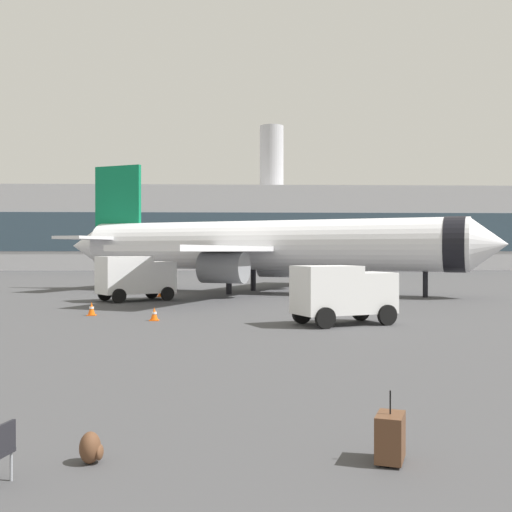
{
  "coord_description": "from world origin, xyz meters",
  "views": [
    {
      "loc": [
        -0.17,
        -2.63,
        3.23
      ],
      "look_at": [
        0.93,
        27.13,
        3.0
      ],
      "focal_mm": 43.64,
      "sensor_mm": 36.0,
      "label": 1
    }
  ],
  "objects_px": {
    "service_truck": "(135,276)",
    "cargo_van": "(343,292)",
    "safety_cone_outer": "(160,292)",
    "safety_cone_near": "(166,288)",
    "rolling_suitcase": "(390,437)",
    "safety_cone_far": "(154,314)",
    "traveller_backpack": "(91,448)",
    "airplane_at_gate": "(263,246)",
    "safety_cone_mid": "(92,309)"
  },
  "relations": [
    {
      "from": "service_truck",
      "to": "cargo_van",
      "type": "bearing_deg",
      "value": -50.47
    },
    {
      "from": "safety_cone_outer",
      "to": "service_truck",
      "type": "bearing_deg",
      "value": -108.29
    },
    {
      "from": "safety_cone_near",
      "to": "rolling_suitcase",
      "type": "xyz_separation_m",
      "value": [
        7.51,
        -38.07,
        -0.02
      ]
    },
    {
      "from": "safety_cone_far",
      "to": "traveller_backpack",
      "type": "bearing_deg",
      "value": -85.59
    },
    {
      "from": "rolling_suitcase",
      "to": "safety_cone_far",
      "type": "bearing_deg",
      "value": 107.16
    },
    {
      "from": "service_truck",
      "to": "cargo_van",
      "type": "xyz_separation_m",
      "value": [
        11.21,
        -13.58,
        -0.16
      ]
    },
    {
      "from": "safety_cone_far",
      "to": "rolling_suitcase",
      "type": "distance_m",
      "value": 20.55
    },
    {
      "from": "service_truck",
      "to": "cargo_van",
      "type": "height_order",
      "value": "service_truck"
    },
    {
      "from": "service_truck",
      "to": "rolling_suitcase",
      "type": "bearing_deg",
      "value": -74.36
    },
    {
      "from": "cargo_van",
      "to": "safety_cone_far",
      "type": "distance_m",
      "value": 8.77
    },
    {
      "from": "safety_cone_far",
      "to": "safety_cone_outer",
      "type": "height_order",
      "value": "safety_cone_outer"
    },
    {
      "from": "safety_cone_outer",
      "to": "rolling_suitcase",
      "type": "height_order",
      "value": "rolling_suitcase"
    },
    {
      "from": "service_truck",
      "to": "safety_cone_near",
      "type": "relative_size",
      "value": 6.32
    },
    {
      "from": "service_truck",
      "to": "cargo_van",
      "type": "relative_size",
      "value": 1.08
    },
    {
      "from": "airplane_at_gate",
      "to": "safety_cone_near",
      "type": "bearing_deg",
      "value": -176.12
    },
    {
      "from": "safety_cone_outer",
      "to": "traveller_backpack",
      "type": "relative_size",
      "value": 1.37
    },
    {
      "from": "cargo_van",
      "to": "rolling_suitcase",
      "type": "relative_size",
      "value": 4.39
    },
    {
      "from": "service_truck",
      "to": "rolling_suitcase",
      "type": "height_order",
      "value": "service_truck"
    },
    {
      "from": "cargo_van",
      "to": "safety_cone_outer",
      "type": "relative_size",
      "value": 7.36
    },
    {
      "from": "cargo_van",
      "to": "safety_cone_mid",
      "type": "height_order",
      "value": "cargo_van"
    },
    {
      "from": "safety_cone_near",
      "to": "traveller_backpack",
      "type": "xyz_separation_m",
      "value": [
        2.95,
        -37.94,
        -0.18
      ]
    },
    {
      "from": "airplane_at_gate",
      "to": "traveller_backpack",
      "type": "xyz_separation_m",
      "value": [
        -4.45,
        -38.44,
        -3.42
      ]
    },
    {
      "from": "cargo_van",
      "to": "safety_cone_near",
      "type": "bearing_deg",
      "value": 116.1
    },
    {
      "from": "safety_cone_near",
      "to": "safety_cone_outer",
      "type": "bearing_deg",
      "value": -91.06
    },
    {
      "from": "safety_cone_far",
      "to": "traveller_backpack",
      "type": "height_order",
      "value": "safety_cone_far"
    },
    {
      "from": "airplane_at_gate",
      "to": "safety_cone_outer",
      "type": "relative_size",
      "value": 51.7
    },
    {
      "from": "safety_cone_near",
      "to": "safety_cone_mid",
      "type": "distance_m",
      "value": 16.13
    },
    {
      "from": "safety_cone_outer",
      "to": "cargo_van",
      "type": "bearing_deg",
      "value": -59.9
    },
    {
      "from": "airplane_at_gate",
      "to": "safety_cone_mid",
      "type": "bearing_deg",
      "value": -119.63
    },
    {
      "from": "safety_cone_far",
      "to": "safety_cone_near",
      "type": "bearing_deg",
      "value": 94.49
    },
    {
      "from": "safety_cone_mid",
      "to": "safety_cone_near",
      "type": "bearing_deg",
      "value": 82.92
    },
    {
      "from": "safety_cone_far",
      "to": "safety_cone_outer",
      "type": "distance_m",
      "value": 15.45
    },
    {
      "from": "safety_cone_near",
      "to": "rolling_suitcase",
      "type": "distance_m",
      "value": 38.8
    },
    {
      "from": "service_truck",
      "to": "traveller_backpack",
      "type": "bearing_deg",
      "value": -82.3
    },
    {
      "from": "service_truck",
      "to": "safety_cone_far",
      "type": "height_order",
      "value": "service_truck"
    },
    {
      "from": "traveller_backpack",
      "to": "airplane_at_gate",
      "type": "bearing_deg",
      "value": 83.4
    },
    {
      "from": "cargo_van",
      "to": "traveller_backpack",
      "type": "distance_m",
      "value": 19.02
    },
    {
      "from": "service_truck",
      "to": "rolling_suitcase",
      "type": "relative_size",
      "value": 4.74
    },
    {
      "from": "airplane_at_gate",
      "to": "service_truck",
      "type": "relative_size",
      "value": 6.5
    },
    {
      "from": "safety_cone_near",
      "to": "safety_cone_mid",
      "type": "xyz_separation_m",
      "value": [
        -1.99,
        -16.01,
        -0.07
      ]
    },
    {
      "from": "airplane_at_gate",
      "to": "safety_cone_near",
      "type": "xyz_separation_m",
      "value": [
        -7.4,
        -0.5,
        -3.25
      ]
    },
    {
      "from": "traveller_backpack",
      "to": "service_truck",
      "type": "bearing_deg",
      "value": 97.7
    },
    {
      "from": "service_truck",
      "to": "safety_cone_near",
      "type": "bearing_deg",
      "value": 79.32
    },
    {
      "from": "safety_cone_far",
      "to": "traveller_backpack",
      "type": "xyz_separation_m",
      "value": [
        1.51,
        -19.51,
        -0.07
      ]
    },
    {
      "from": "rolling_suitcase",
      "to": "service_truck",
      "type": "bearing_deg",
      "value": 105.64
    },
    {
      "from": "airplane_at_gate",
      "to": "traveller_backpack",
      "type": "bearing_deg",
      "value": -96.6
    },
    {
      "from": "airplane_at_gate",
      "to": "service_truck",
      "type": "height_order",
      "value": "airplane_at_gate"
    },
    {
      "from": "traveller_backpack",
      "to": "safety_cone_outer",
      "type": "bearing_deg",
      "value": 94.93
    },
    {
      "from": "cargo_van",
      "to": "service_truck",
      "type": "bearing_deg",
      "value": 129.53
    },
    {
      "from": "cargo_van",
      "to": "rolling_suitcase",
      "type": "bearing_deg",
      "value": -97.78
    }
  ]
}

